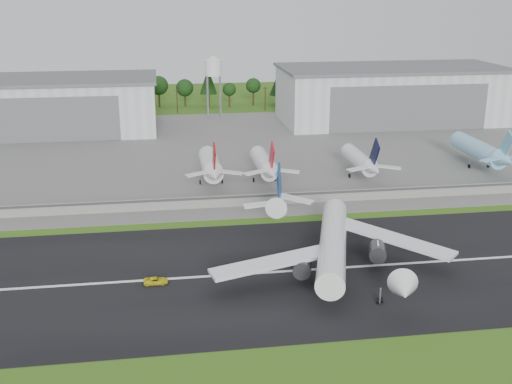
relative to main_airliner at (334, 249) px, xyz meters
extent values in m
plane|color=#2C5915|center=(-5.79, -9.58, -4.89)|extent=(600.00, 600.00, 0.00)
cube|color=black|center=(-5.79, 0.42, -4.84)|extent=(320.00, 60.00, 0.10)
cube|color=white|center=(-5.79, 0.42, -4.78)|extent=(220.00, 1.00, 0.02)
cube|color=slate|center=(-5.79, 110.42, -4.84)|extent=(320.00, 150.00, 0.10)
cube|color=gray|center=(-5.79, 45.42, -3.14)|extent=(240.00, 0.50, 3.50)
cube|color=#38383A|center=(-5.79, 45.12, -1.89)|extent=(240.00, 0.12, 0.70)
cube|color=silver|center=(-85.79, 155.42, 6.11)|extent=(95.00, 42.00, 22.00)
cube|color=#595B60|center=(-85.79, 155.42, 17.71)|extent=(97.00, 44.00, 1.20)
cube|color=#595B60|center=(-85.79, 134.27, 4.35)|extent=(66.50, 0.30, 18.04)
cube|color=silver|center=(69.21, 155.42, 7.11)|extent=(100.00, 45.00, 24.00)
cube|color=#595B60|center=(69.21, 155.42, 19.71)|extent=(102.00, 47.00, 1.20)
cube|color=#595B60|center=(69.21, 132.77, 5.19)|extent=(70.00, 0.30, 19.68)
cylinder|color=#99999E|center=(-13.79, 172.42, 5.11)|extent=(0.50, 0.50, 20.00)
cylinder|color=#99999E|center=(-7.79, 178.42, 5.11)|extent=(0.50, 0.50, 20.00)
cylinder|color=silver|center=(-10.79, 175.42, 18.61)|extent=(8.00, 8.00, 7.00)
cone|color=silver|center=(-10.79, 175.42, 23.31)|extent=(8.40, 8.40, 2.40)
cylinder|color=white|center=(-0.12, 0.42, 1.31)|extent=(18.08, 43.83, 5.80)
cone|color=white|center=(6.99, -23.55, 1.31)|extent=(7.27, 7.40, 5.80)
cone|color=white|center=(-7.66, 25.82, 2.51)|extent=(7.84, 10.20, 5.51)
cube|color=navy|center=(-7.52, 25.34, 7.81)|extent=(3.19, 9.29, 11.13)
cube|color=white|center=(14.83, 2.77, 0.51)|extent=(23.80, 23.54, 2.65)
cylinder|color=#333338|center=(9.98, -0.23, -1.09)|extent=(5.21, 6.35, 3.80)
cube|color=white|center=(-2.73, 26.77, 2.91)|extent=(9.23, 7.74, 0.98)
cube|color=white|center=(-13.93, -5.77, 0.51)|extent=(28.52, 10.96, 2.65)
cylinder|color=#333338|center=(-8.23, -5.64, -1.09)|extent=(5.21, 6.35, 3.80)
cube|color=white|center=(-12.31, 23.92, 2.91)|extent=(9.08, 3.43, 0.98)
cube|color=#99999E|center=(1.01, -3.42, -3.19)|extent=(18.12, 31.61, 3.20)
cylinder|color=black|center=(-5.29, 2.01, -4.04)|extent=(0.81, 1.55, 1.50)
imported|color=yellow|center=(-38.83, -1.59, -4.07)|extent=(5.22, 2.45, 1.44)
cylinder|color=silver|center=(-21.29, 70.42, 1.13)|extent=(6.06, 24.00, 6.06)
cone|color=silver|center=(-21.29, 54.92, 2.13)|extent=(5.75, 7.00, 5.75)
cube|color=#960B0D|center=(-21.29, 55.42, 6.93)|extent=(0.45, 8.59, 10.02)
cylinder|color=#99999E|center=(-24.79, 68.42, -3.39)|extent=(0.32, 0.32, 3.00)
cylinder|color=#99999E|center=(-17.79, 68.42, -3.39)|extent=(0.32, 0.32, 3.00)
cylinder|color=black|center=(-24.79, 68.42, -4.09)|extent=(0.40, 1.40, 1.40)
cylinder|color=white|center=(-4.17, 70.42, 0.85)|extent=(5.48, 24.00, 5.48)
cone|color=white|center=(-4.17, 54.92, 1.85)|extent=(5.21, 7.00, 5.21)
cube|color=#B20D23|center=(-4.17, 55.42, 6.65)|extent=(0.45, 8.59, 10.02)
cylinder|color=#99999E|center=(-7.67, 68.42, -3.39)|extent=(0.32, 0.32, 3.00)
cylinder|color=#99999E|center=(-0.67, 68.42, -3.39)|extent=(0.32, 0.32, 3.00)
cylinder|color=black|center=(-7.67, 68.42, -4.09)|extent=(0.40, 1.40, 1.40)
cylinder|color=white|center=(27.60, 70.42, 0.69)|extent=(5.17, 24.00, 5.17)
cone|color=white|center=(27.60, 54.92, 1.69)|extent=(4.91, 7.00, 4.91)
cube|color=black|center=(27.60, 55.42, 6.49)|extent=(0.45, 8.59, 10.02)
cylinder|color=#99999E|center=(24.10, 68.42, -3.39)|extent=(0.32, 0.32, 3.00)
cylinder|color=#99999E|center=(31.10, 68.42, -3.39)|extent=(0.32, 0.32, 3.00)
cylinder|color=black|center=(24.10, 68.42, -4.09)|extent=(0.40, 1.40, 1.40)
cylinder|color=#88C7EB|center=(71.67, 75.42, 1.23)|extent=(6.24, 30.00, 6.24)
cone|color=#88C7EB|center=(71.67, 56.92, 2.23)|extent=(5.93, 7.00, 5.93)
cube|color=#66ABD1|center=(71.67, 57.42, 7.03)|extent=(0.45, 8.59, 10.02)
cylinder|color=#99999E|center=(68.17, 73.42, -3.39)|extent=(0.32, 0.32, 3.00)
cylinder|color=#99999E|center=(75.17, 73.42, -3.39)|extent=(0.32, 0.32, 3.00)
cylinder|color=black|center=(68.17, 73.42, -4.09)|extent=(0.40, 1.40, 1.40)
camera|label=1|loc=(-36.34, -125.98, 54.98)|focal=45.00mm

